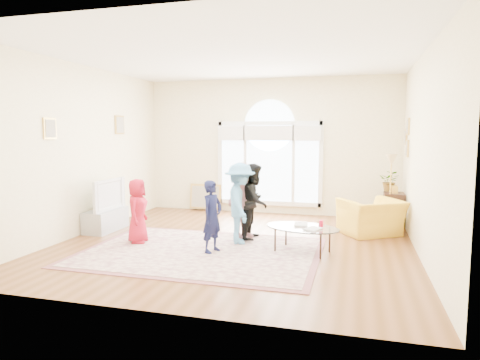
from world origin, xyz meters
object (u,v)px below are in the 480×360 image
(tv_console, at_px, (106,220))
(armchair, at_px, (371,217))
(television, at_px, (105,194))
(coffee_table, at_px, (303,228))
(area_rug, at_px, (201,252))

(tv_console, xyz_separation_m, armchair, (5.06, 1.01, 0.13))
(television, height_order, coffee_table, television)
(tv_console, relative_size, armchair, 0.96)
(television, relative_size, armchair, 1.01)
(tv_console, relative_size, coffee_table, 0.74)
(area_rug, height_order, coffee_table, coffee_table)
(area_rug, xyz_separation_m, tv_console, (-2.37, 0.98, 0.20))
(armchair, bearing_deg, television, -21.16)
(area_rug, relative_size, television, 3.43)
(area_rug, relative_size, coffee_table, 2.65)
(tv_console, height_order, coffee_table, coffee_table)
(tv_console, height_order, television, television)
(area_rug, height_order, armchair, armchair)
(area_rug, xyz_separation_m, coffee_table, (1.59, 0.44, 0.39))
(television, height_order, armchair, television)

